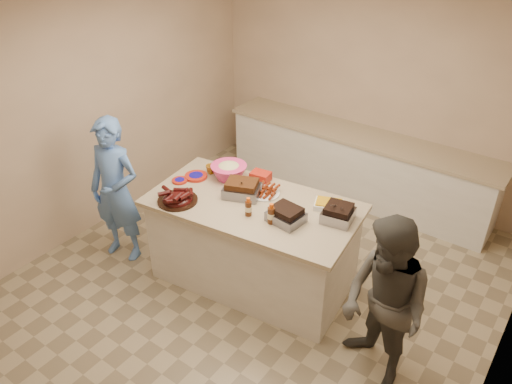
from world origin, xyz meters
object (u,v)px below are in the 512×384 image
Objects in this scene: coleslaw_bowl at (229,178)px; plastic_cup at (211,173)px; guest_gray at (372,373)px; mustard_bottle at (253,189)px; roasting_pan at (338,220)px; rib_platter at (178,201)px; island at (253,279)px; bbq_bottle_a at (248,215)px; bbq_bottle_b at (271,223)px; guest_blue at (126,252)px.

plastic_cup is (-0.22, -0.03, 0.00)m from coleslaw_bowl.
guest_gray is at bearing -14.47° from plastic_cup.
mustard_bottle is 0.56m from plastic_cup.
coleslaw_bowl is (-1.28, 0.02, 0.00)m from roasting_pan.
rib_platter is at bearing -80.68° from plastic_cup.
plastic_cup is (-0.56, 0.00, 0.00)m from mustard_bottle.
island is 1.21m from plastic_cup.
rib_platter is at bearing -166.09° from roasting_pan.
rib_platter is 0.62m from plastic_cup.
bbq_bottle_a is 0.47m from mustard_bottle.
roasting_pan is at bearing 0.57° from mustard_bottle.
island is 19.74× the size of plastic_cup.
coleslaw_bowl is 0.72m from bbq_bottle_a.
bbq_bottle_a reaches higher than plastic_cup.
roasting_pan is at bearing -0.99° from coleslaw_bowl.
mustard_bottle is at bearing -168.62° from guest_gray.
mustard_bottle reaches higher than plastic_cup.
coleslaw_bowl reaches higher than rib_platter.
coleslaw_bowl is at bearing 7.78° from plastic_cup.
bbq_bottle_b is (0.94, 0.23, 0.00)m from rib_platter.
plastic_cup is 0.07× the size of guest_gray.
guest_blue is (-2.24, -0.70, -0.96)m from roasting_pan.
coleslaw_bowl is at bearing 143.09° from bbq_bottle_a.
coleslaw_bowl reaches higher than mustard_bottle.
island is 1.58m from guest_gray.
coleslaw_bowl is at bearing 169.15° from roasting_pan.
roasting_pan reaches higher than guest_blue.
island reaches higher than guest_blue.
mustard_bottle is (-0.24, 0.40, 0.00)m from bbq_bottle_a.
plastic_cup reaches higher than island.
bbq_bottle_b reaches higher than mustard_bottle.
coleslaw_bowl is 2.32m from guest_gray.
roasting_pan is 0.17× the size of guest_gray.
plastic_cup is at bearing -164.17° from guest_gray.
bbq_bottle_a is at bearing -174.97° from bbq_bottle_b.
guest_gray is at bearing -48.30° from roasting_pan.
plastic_cup reaches higher than guest_gray.
rib_platter reaches higher than plastic_cup.
coleslaw_bowl reaches higher than guest_blue.
coleslaw_bowl reaches higher than island.
roasting_pan is 1.35m from guest_gray.
bbq_bottle_b is (0.81, -0.41, 0.00)m from coleslaw_bowl.
coleslaw_bowl reaches higher than bbq_bottle_b.
bbq_bottle_a is 0.12× the size of guest_gray.
mustard_bottle is at bearing 141.61° from bbq_bottle_b.
bbq_bottle_a is 0.11× the size of guest_blue.
rib_platter is 1.04× the size of coleslaw_bowl.
bbq_bottle_b is (0.33, -0.17, 0.96)m from island.
plastic_cup is (-1.04, 0.38, 0.00)m from bbq_bottle_b.
bbq_bottle_b is 1.10m from plastic_cup.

